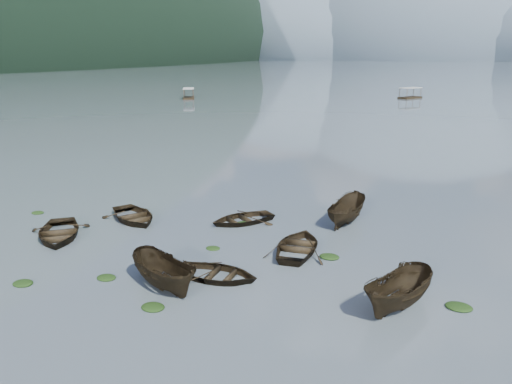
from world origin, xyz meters
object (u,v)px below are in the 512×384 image
at_px(pontoon_left, 189,99).
at_px(rowboat_3, 298,251).
at_px(pontoon_centre, 410,98).
at_px(rowboat_0, 59,238).

bearing_deg(pontoon_left, rowboat_3, -84.88).
xyz_separation_m(rowboat_3, pontoon_centre, (-4.64, 102.55, 0.00)).
xyz_separation_m(rowboat_0, pontoon_centre, (9.46, 106.15, 0.00)).
relative_size(pontoon_left, pontoon_centre, 0.99).
distance_m(rowboat_0, pontoon_centre, 106.57).
height_order(rowboat_3, pontoon_centre, pontoon_centre).
distance_m(rowboat_3, pontoon_centre, 102.66).
relative_size(rowboat_0, pontoon_centre, 0.79).
bearing_deg(pontoon_centre, rowboat_0, -64.99).
relative_size(rowboat_3, pontoon_left, 0.76).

